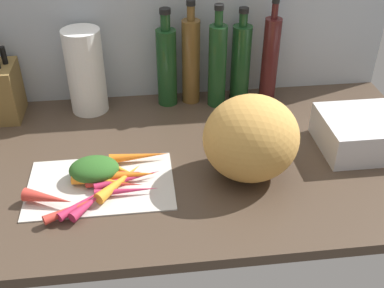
{
  "coord_description": "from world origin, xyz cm",
  "views": [
    {
      "loc": [
        1.31,
        -108.57,
        78.46
      ],
      "look_at": [
        13.25,
        -9.94,
        10.37
      ],
      "focal_mm": 43.94,
      "sensor_mm": 36.0,
      "label": 1
    }
  ],
  "objects_px": {
    "carrot_1": "(127,191)",
    "bottle_2": "(217,64)",
    "carrot_10": "(101,181)",
    "bottle_1": "(191,60)",
    "carrot_8": "(139,156)",
    "carrot_11": "(115,184)",
    "carrot_9": "(116,168)",
    "carrot_12": "(131,175)",
    "carrot_6": "(89,204)",
    "carrot_2": "(48,198)",
    "carrot_0": "(111,174)",
    "carrot_5": "(81,204)",
    "bottle_0": "(167,65)",
    "dish_rack": "(371,132)",
    "bottle_3": "(241,62)",
    "carrot_4": "(128,179)",
    "paper_towel_roll": "(86,72)",
    "winter_squash": "(251,138)",
    "carrot_3": "(120,181)",
    "bottle_4": "(270,59)",
    "cutting_board": "(101,184)",
    "carrot_7": "(78,206)"
  },
  "relations": [
    {
      "from": "carrot_6",
      "to": "carrot_8",
      "type": "bearing_deg",
      "value": 55.28
    },
    {
      "from": "cutting_board",
      "to": "dish_rack",
      "type": "bearing_deg",
      "value": 6.54
    },
    {
      "from": "carrot_2",
      "to": "carrot_11",
      "type": "distance_m",
      "value": 0.17
    },
    {
      "from": "bottle_3",
      "to": "carrot_3",
      "type": "bearing_deg",
      "value": -132.37
    },
    {
      "from": "carrot_1",
      "to": "winter_squash",
      "type": "height_order",
      "value": "winter_squash"
    },
    {
      "from": "carrot_0",
      "to": "carrot_11",
      "type": "relative_size",
      "value": 1.11
    },
    {
      "from": "carrot_8",
      "to": "carrot_11",
      "type": "distance_m",
      "value": 0.13
    },
    {
      "from": "bottle_0",
      "to": "dish_rack",
      "type": "distance_m",
      "value": 0.66
    },
    {
      "from": "carrot_7",
      "to": "carrot_11",
      "type": "relative_size",
      "value": 1.18
    },
    {
      "from": "carrot_6",
      "to": "bottle_1",
      "type": "distance_m",
      "value": 0.62
    },
    {
      "from": "carrot_1",
      "to": "bottle_1",
      "type": "bearing_deg",
      "value": 65.26
    },
    {
      "from": "carrot_3",
      "to": "bottle_4",
      "type": "xyz_separation_m",
      "value": [
        0.49,
        0.42,
        0.12
      ]
    },
    {
      "from": "carrot_0",
      "to": "carrot_6",
      "type": "bearing_deg",
      "value": -115.16
    },
    {
      "from": "carrot_5",
      "to": "bottle_2",
      "type": "distance_m",
      "value": 0.65
    },
    {
      "from": "carrot_9",
      "to": "bottle_2",
      "type": "relative_size",
      "value": 0.37
    },
    {
      "from": "carrot_11",
      "to": "carrot_12",
      "type": "distance_m",
      "value": 0.05
    },
    {
      "from": "carrot_2",
      "to": "carrot_11",
      "type": "xyz_separation_m",
      "value": [
        0.16,
        0.04,
        -0.01
      ]
    },
    {
      "from": "carrot_10",
      "to": "bottle_1",
      "type": "relative_size",
      "value": 0.43
    },
    {
      "from": "carrot_8",
      "to": "bottle_4",
      "type": "bearing_deg",
      "value": 35.62
    },
    {
      "from": "cutting_board",
      "to": "carrot_9",
      "type": "relative_size",
      "value": 3.02
    },
    {
      "from": "cutting_board",
      "to": "bottle_4",
      "type": "bearing_deg",
      "value": 36.62
    },
    {
      "from": "carrot_2",
      "to": "carrot_5",
      "type": "height_order",
      "value": "carrot_2"
    },
    {
      "from": "carrot_8",
      "to": "winter_squash",
      "type": "distance_m",
      "value": 0.32
    },
    {
      "from": "carrot_3",
      "to": "carrot_4",
      "type": "height_order",
      "value": "carrot_3"
    },
    {
      "from": "winter_squash",
      "to": "bottle_1",
      "type": "xyz_separation_m",
      "value": [
        -0.11,
        0.42,
        0.03
      ]
    },
    {
      "from": "carrot_7",
      "to": "dish_rack",
      "type": "distance_m",
      "value": 0.84
    },
    {
      "from": "carrot_6",
      "to": "cutting_board",
      "type": "bearing_deg",
      "value": 75.88
    },
    {
      "from": "carrot_6",
      "to": "carrot_11",
      "type": "distance_m",
      "value": 0.09
    },
    {
      "from": "carrot_8",
      "to": "carrot_9",
      "type": "xyz_separation_m",
      "value": [
        -0.06,
        -0.05,
        0.0
      ]
    },
    {
      "from": "carrot_12",
      "to": "bottle_0",
      "type": "relative_size",
      "value": 0.4
    },
    {
      "from": "bottle_4",
      "to": "winter_squash",
      "type": "bearing_deg",
      "value": -110.79
    },
    {
      "from": "carrot_7",
      "to": "paper_towel_roll",
      "type": "bearing_deg",
      "value": 90.03
    },
    {
      "from": "carrot_5",
      "to": "carrot_8",
      "type": "bearing_deg",
      "value": 50.64
    },
    {
      "from": "carrot_0",
      "to": "winter_squash",
      "type": "bearing_deg",
      "value": -1.88
    },
    {
      "from": "carrot_11",
      "to": "paper_towel_roll",
      "type": "height_order",
      "value": "paper_towel_roll"
    },
    {
      "from": "cutting_board",
      "to": "bottle_4",
      "type": "xyz_separation_m",
      "value": [
        0.55,
        0.41,
        0.14
      ]
    },
    {
      "from": "carrot_4",
      "to": "paper_towel_roll",
      "type": "relative_size",
      "value": 0.65
    },
    {
      "from": "carrot_6",
      "to": "bottle_3",
      "type": "xyz_separation_m",
      "value": [
        0.48,
        0.52,
        0.11
      ]
    },
    {
      "from": "carrot_6",
      "to": "winter_squash",
      "type": "distance_m",
      "value": 0.44
    },
    {
      "from": "cutting_board",
      "to": "carrot_2",
      "type": "xyz_separation_m",
      "value": [
        -0.12,
        -0.07,
        0.02
      ]
    },
    {
      "from": "carrot_0",
      "to": "carrot_1",
      "type": "relative_size",
      "value": 1.02
    },
    {
      "from": "carrot_1",
      "to": "bottle_2",
      "type": "relative_size",
      "value": 0.48
    },
    {
      "from": "carrot_0",
      "to": "carrot_12",
      "type": "bearing_deg",
      "value": -11.3
    },
    {
      "from": "carrot_10",
      "to": "bottle_0",
      "type": "distance_m",
      "value": 0.49
    },
    {
      "from": "carrot_1",
      "to": "bottle_2",
      "type": "bearing_deg",
      "value": 55.79
    },
    {
      "from": "carrot_2",
      "to": "carrot_10",
      "type": "distance_m",
      "value": 0.14
    },
    {
      "from": "carrot_0",
      "to": "bottle_2",
      "type": "relative_size",
      "value": 0.48
    },
    {
      "from": "carrot_8",
      "to": "bottle_1",
      "type": "distance_m",
      "value": 0.41
    },
    {
      "from": "carrot_3",
      "to": "paper_towel_roll",
      "type": "relative_size",
      "value": 0.61
    },
    {
      "from": "carrot_6",
      "to": "carrot_10",
      "type": "relative_size",
      "value": 0.77
    }
  ]
}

